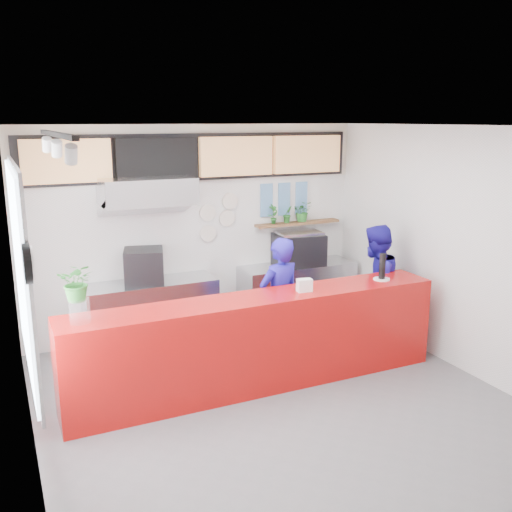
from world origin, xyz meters
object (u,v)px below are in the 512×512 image
object	(u,v)px
panini_oven	(144,266)
pepper_mill	(382,266)
service_counter	(259,342)
espresso_machine	(298,249)
staff_center	(279,302)
staff_right	(374,286)

from	to	relation	value
panini_oven	pepper_mill	distance (m)	3.15
service_counter	espresso_machine	size ratio (longest dim) A/B	6.14
service_counter	staff_center	xyz separation A→B (m)	(0.51, 0.48, 0.28)
panini_oven	espresso_machine	size ratio (longest dim) A/B	0.70
espresso_machine	staff_right	bearing A→B (deg)	-62.09
staff_center	staff_right	bearing A→B (deg)	169.16
espresso_machine	panini_oven	bearing A→B (deg)	-171.36
staff_center	staff_right	world-z (taller)	staff_right
staff_right	staff_center	bearing A→B (deg)	-25.86
service_counter	staff_right	size ratio (longest dim) A/B	2.66
espresso_machine	service_counter	bearing A→B (deg)	-121.33
espresso_machine	staff_right	xyz separation A→B (m)	(0.46, -1.31, -0.29)
panini_oven	espresso_machine	distance (m)	2.38
panini_oven	staff_center	size ratio (longest dim) A/B	0.31
staff_center	pepper_mill	distance (m)	1.36
service_counter	espresso_machine	bearing A→B (deg)	50.03
staff_center	staff_right	xyz separation A→B (m)	(1.46, 0.01, 0.02)
espresso_machine	pepper_mill	size ratio (longest dim) A/B	2.28
staff_center	espresso_machine	bearing A→B (deg)	-138.33
espresso_machine	pepper_mill	bearing A→B (deg)	-75.46
staff_center	pepper_mill	xyz separation A→B (m)	(1.19, -0.49, 0.45)
staff_center	pepper_mill	bearing A→B (deg)	146.28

